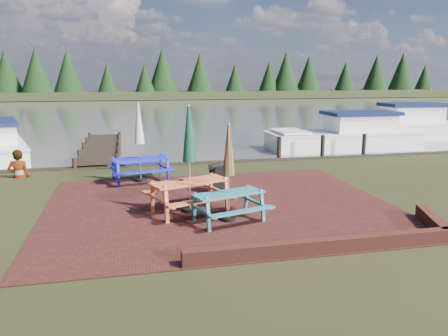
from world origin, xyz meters
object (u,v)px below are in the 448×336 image
boat_far (400,128)px  person (17,150)px  picnic_table_blue (140,154)px  boat_near (346,137)px  picnic_table_red (190,176)px  picnic_table_teal (229,188)px  chalkboard (218,179)px  jetty (102,147)px

boat_far → person: (-19.26, -6.80, 0.48)m
picnic_table_blue → boat_far: (15.23, 8.26, -0.42)m
picnic_table_blue → boat_near: (10.46, 5.77, -0.49)m
boat_far → picnic_table_red: bearing=133.1°
picnic_table_teal → chalkboard: bearing=67.2°
picnic_table_blue → boat_near: 11.96m
picnic_table_blue → person: picnic_table_blue is taller
jetty → person: person is taller
chalkboard → boat_near: bearing=5.7°
picnic_table_teal → person: size_ratio=1.19×
jetty → boat_near: size_ratio=1.18×
boat_far → jetty: bearing=97.3°
picnic_table_blue → person: size_ratio=1.33×
picnic_table_teal → person: picnic_table_teal is taller
picnic_table_red → jetty: picnic_table_red is taller
picnic_table_teal → boat_near: 13.47m
picnic_table_teal → jetty: picnic_table_teal is taller
jetty → boat_near: (12.01, -1.20, 0.30)m
picnic_table_teal → boat_far: bearing=27.4°
boat_far → boat_near: bearing=120.5°
chalkboard → person: size_ratio=0.45×
chalkboard → boat_far: 16.65m
boat_far → chalkboard: bearing=131.2°
jetty → boat_near: 12.07m
picnic_table_red → picnic_table_blue: picnic_table_red is taller
person → chalkboard: bearing=148.8°
jetty → boat_near: boat_near is taller
picnic_table_blue → chalkboard: size_ratio=3.00×
chalkboard → person: (-6.18, 3.50, 0.52)m
picnic_table_teal → chalkboard: size_ratio=2.68×
picnic_table_red → boat_far: size_ratio=0.36×
picnic_table_teal → boat_near: picnic_table_teal is taller
picnic_table_red → jetty: size_ratio=0.30×
picnic_table_teal → chalkboard: (0.29, 2.55, -0.36)m
jetty → chalkboard: bearing=-67.7°
person → picnic_table_blue: bearing=158.4°
jetty → picnic_table_teal: bearing=-73.5°
jetty → picnic_table_blue: bearing=-77.5°
picnic_table_blue → boat_near: size_ratio=0.34×
picnic_table_red → boat_near: bearing=26.0°
picnic_table_blue → jetty: picnic_table_blue is taller
chalkboard → jetty: size_ratio=0.09×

